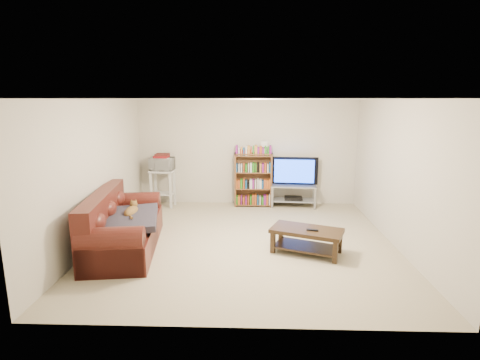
{
  "coord_description": "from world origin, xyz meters",
  "views": [
    {
      "loc": [
        0.11,
        -6.08,
        2.38
      ],
      "look_at": [
        -0.1,
        0.4,
        1.0
      ],
      "focal_mm": 28.0,
      "sensor_mm": 36.0,
      "label": 1
    }
  ],
  "objects_px": {
    "coffee_table": "(307,236)",
    "tv_stand": "(293,192)",
    "sofa": "(120,229)",
    "bookshelf": "(253,179)"
  },
  "relations": [
    {
      "from": "coffee_table",
      "to": "tv_stand",
      "type": "relative_size",
      "value": 1.18
    },
    {
      "from": "tv_stand",
      "to": "coffee_table",
      "type": "bearing_deg",
      "value": -86.88
    },
    {
      "from": "sofa",
      "to": "tv_stand",
      "type": "bearing_deg",
      "value": 32.51
    },
    {
      "from": "sofa",
      "to": "coffee_table",
      "type": "distance_m",
      "value": 3.01
    },
    {
      "from": "coffee_table",
      "to": "bookshelf",
      "type": "relative_size",
      "value": 1.0
    },
    {
      "from": "tv_stand",
      "to": "bookshelf",
      "type": "height_order",
      "value": "bookshelf"
    },
    {
      "from": "coffee_table",
      "to": "sofa",
      "type": "bearing_deg",
      "value": -159.65
    },
    {
      "from": "sofa",
      "to": "coffee_table",
      "type": "xyz_separation_m",
      "value": [
        3.01,
        -0.07,
        -0.05
      ]
    },
    {
      "from": "coffee_table",
      "to": "tv_stand",
      "type": "height_order",
      "value": "tv_stand"
    },
    {
      "from": "coffee_table",
      "to": "bookshelf",
      "type": "distance_m",
      "value": 2.84
    }
  ]
}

